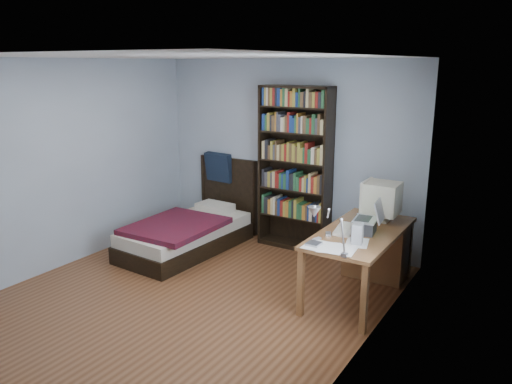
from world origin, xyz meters
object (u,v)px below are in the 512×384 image
Objects in this scene: speaker at (358,234)px; bed at (190,230)px; desk at (373,247)px; crt_monitor at (380,199)px; bookshelf at (295,169)px; keyboard at (345,229)px; laptop at (367,224)px; desk_lamp at (319,217)px; soda_can at (359,219)px.

bed is (-2.54, 0.53, -0.57)m from speaker.
crt_monitor reaches higher than desk.
bookshelf is (-1.38, 1.32, 0.26)m from speaker.
desk is 3.62× the size of keyboard.
crt_monitor is at bearing 35.71° from desk.
desk_lamp is at bearing -92.85° from laptop.
crt_monitor reaches higher than keyboard.
soda_can is (-0.15, -0.22, -0.20)m from crt_monitor.
desk is 2.81× the size of desk_lamp.
crt_monitor is 0.62m from keyboard.
bookshelf is at bearing 127.49° from keyboard.
crt_monitor is at bearing 89.24° from desk_lamp.
bed reaches higher than speaker.
crt_monitor is at bearing -19.73° from bookshelf.
bookshelf reaches higher than desk.
bookshelf is at bearing 160.27° from crt_monitor.
keyboard is at bearing -41.98° from bookshelf.
speaker is at bearing -85.75° from crt_monitor.
crt_monitor is 1.02× the size of keyboard.
bookshelf is at bearing 122.46° from desk_lamp.
desk is 3.54× the size of crt_monitor.
laptop is (0.07, -0.47, 0.42)m from desk.
crt_monitor is 1.21× the size of laptop.
desk is at bearing 6.78° from bed.
laptop reaches higher than keyboard.
desk is 2.46m from bed.
keyboard is (-0.22, -0.04, -0.09)m from laptop.
soda_can is 0.05× the size of bed.
speaker is 0.66m from soda_can.
desk is 0.78× the size of bed.
bookshelf is (-1.28, 0.50, 0.67)m from desk.
desk is 4.27× the size of laptop.
desk is 0.63m from keyboard.
crt_monitor reaches higher than soda_can.
speaker reaches higher than soda_can.
laptop is 0.66× the size of desk_lamp.
keyboard is 0.20× the size of bookshelf.
desk_lamp reaches higher than speaker.
soda_can is at bearing 123.47° from laptop.
speaker is at bearing -43.71° from bookshelf.
bookshelf is at bearing 158.57° from desk.
keyboard is 4.11× the size of soda_can.
crt_monitor is 2.22× the size of speaker.
soda_can is at bearing 98.48° from speaker.
desk_lamp is at bearing -90.76° from crt_monitor.
speaker is 1.93m from bookshelf.
laptop is at bearing -56.53° from soda_can.
bookshelf is at bearing 34.36° from bed.
speaker is (0.10, -0.82, 0.41)m from desk.
bookshelf reaches higher than desk_lamp.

